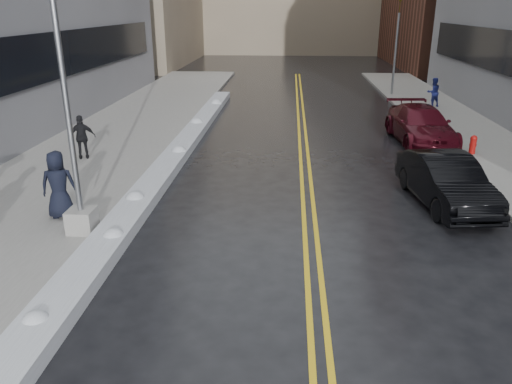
% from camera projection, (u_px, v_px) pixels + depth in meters
% --- Properties ---
extents(ground, '(160.00, 160.00, 0.00)m').
position_uv_depth(ground, '(198.00, 281.00, 10.69)').
color(ground, black).
rests_on(ground, ground).
extents(sidewalk_west, '(5.50, 50.00, 0.15)m').
position_uv_depth(sidewalk_west, '(102.00, 149.00, 20.37)').
color(sidewalk_west, gray).
rests_on(sidewalk_west, ground).
extents(sidewalk_east, '(4.00, 50.00, 0.15)m').
position_uv_depth(sidewalk_east, '(498.00, 156.00, 19.38)').
color(sidewalk_east, gray).
rests_on(sidewalk_east, ground).
extents(lane_line_left, '(0.12, 50.00, 0.01)m').
position_uv_depth(lane_line_left, '(300.00, 154.00, 19.89)').
color(lane_line_left, gold).
rests_on(lane_line_left, ground).
extents(lane_line_right, '(0.12, 50.00, 0.01)m').
position_uv_depth(lane_line_right, '(308.00, 154.00, 19.87)').
color(lane_line_right, gold).
rests_on(lane_line_right, ground).
extents(snow_ridge, '(0.90, 30.00, 0.34)m').
position_uv_depth(snow_ridge, '(170.00, 162.00, 18.26)').
color(snow_ridge, silver).
rests_on(snow_ridge, ground).
extents(lamppost, '(0.65, 0.65, 7.62)m').
position_uv_depth(lamppost, '(71.00, 141.00, 11.88)').
color(lamppost, gray).
rests_on(lamppost, sidewalk_west).
extents(fire_hydrant, '(0.26, 0.26, 0.73)m').
position_uv_depth(fire_hydrant, '(473.00, 144.00, 19.27)').
color(fire_hydrant, maroon).
rests_on(fire_hydrant, sidewalk_east).
extents(traffic_signal, '(0.16, 0.20, 6.00)m').
position_uv_depth(traffic_signal, '(396.00, 42.00, 31.39)').
color(traffic_signal, gray).
rests_on(traffic_signal, sidewalk_east).
extents(pedestrian_c, '(1.02, 0.79, 1.85)m').
position_uv_depth(pedestrian_c, '(59.00, 185.00, 13.28)').
color(pedestrian_c, black).
rests_on(pedestrian_c, sidewalk_west).
extents(pedestrian_d, '(1.04, 0.75, 1.64)m').
position_uv_depth(pedestrian_d, '(82.00, 137.00, 18.51)').
color(pedestrian_d, black).
rests_on(pedestrian_d, sidewalk_west).
extents(pedestrian_east, '(0.95, 0.85, 1.62)m').
position_uv_depth(pedestrian_east, '(433.00, 92.00, 28.22)').
color(pedestrian_east, navy).
rests_on(pedestrian_east, sidewalk_east).
extents(car_black, '(2.13, 4.63, 1.47)m').
position_uv_depth(car_black, '(446.00, 181.00, 14.60)').
color(car_black, black).
rests_on(car_black, ground).
extents(car_maroon, '(2.46, 5.38, 1.52)m').
position_uv_depth(car_maroon, '(421.00, 125.00, 21.33)').
color(car_maroon, '#3A0912').
rests_on(car_maroon, ground).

